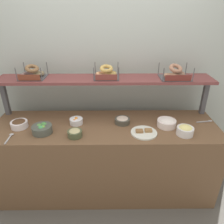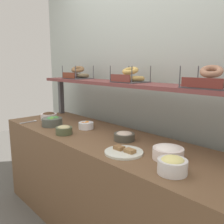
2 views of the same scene
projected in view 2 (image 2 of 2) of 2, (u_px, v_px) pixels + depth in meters
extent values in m
cube|color=#AEB9B1|center=(149.00, 89.00, 2.31)|extent=(3.56, 0.06, 2.40)
cube|color=brown|center=(105.00, 184.00, 2.09)|extent=(2.36, 0.70, 0.85)
cube|color=#4C4C51|center=(61.00, 97.00, 2.96)|extent=(0.05, 0.05, 0.40)
cube|color=brown|center=(128.00, 84.00, 2.11)|extent=(2.32, 0.32, 0.03)
cylinder|color=white|center=(168.00, 153.00, 1.52)|extent=(0.19, 0.19, 0.07)
ellipsoid|color=white|center=(168.00, 149.00, 1.52)|extent=(0.15, 0.15, 0.05)
cylinder|color=#4A5337|center=(64.00, 131.00, 2.07)|extent=(0.14, 0.14, 0.06)
ellipsoid|color=tan|center=(64.00, 128.00, 2.07)|extent=(0.11, 0.11, 0.04)
cylinder|color=#4D534B|center=(52.00, 122.00, 2.36)|extent=(0.20, 0.20, 0.08)
sphere|color=#4A8E46|center=(56.00, 119.00, 2.37)|extent=(0.06, 0.06, 0.06)
sphere|color=#6CAE41|center=(52.00, 120.00, 2.33)|extent=(0.05, 0.05, 0.05)
sphere|color=#63A451|center=(52.00, 118.00, 2.39)|extent=(0.05, 0.05, 0.05)
sphere|color=#4AA65B|center=(50.00, 120.00, 2.34)|extent=(0.05, 0.05, 0.05)
cylinder|color=white|center=(49.00, 117.00, 2.62)|extent=(0.17, 0.17, 0.07)
ellipsoid|color=#4E3420|center=(49.00, 114.00, 2.62)|extent=(0.13, 0.13, 0.05)
cylinder|color=#48463C|center=(124.00, 137.00, 1.90)|extent=(0.16, 0.16, 0.06)
ellipsoid|color=beige|center=(124.00, 134.00, 1.90)|extent=(0.13, 0.13, 0.04)
cylinder|color=white|center=(86.00, 126.00, 2.25)|extent=(0.14, 0.14, 0.06)
sphere|color=#E98D44|center=(83.00, 123.00, 2.24)|extent=(0.03, 0.03, 0.03)
sphere|color=orange|center=(87.00, 123.00, 2.26)|extent=(0.04, 0.04, 0.04)
sphere|color=orange|center=(86.00, 123.00, 2.25)|extent=(0.03, 0.03, 0.03)
cylinder|color=white|center=(172.00, 167.00, 1.32)|extent=(0.16, 0.16, 0.08)
ellipsoid|color=#EDE187|center=(173.00, 161.00, 1.31)|extent=(0.13, 0.13, 0.05)
cylinder|color=white|center=(124.00, 152.00, 1.62)|extent=(0.26, 0.26, 0.01)
cube|color=olive|center=(119.00, 148.00, 1.65)|extent=(0.07, 0.05, 0.02)
cube|color=olive|center=(130.00, 151.00, 1.59)|extent=(0.07, 0.05, 0.02)
cube|color=#B7B7BC|center=(27.00, 122.00, 2.49)|extent=(0.01, 0.14, 0.01)
ellipsoid|color=#B7B7BC|center=(35.00, 121.00, 2.55)|extent=(0.04, 0.03, 0.01)
cube|color=#4C4C51|center=(78.00, 78.00, 2.67)|extent=(0.26, 0.24, 0.01)
cylinder|color=#4C4C51|center=(62.00, 72.00, 2.67)|extent=(0.01, 0.01, 0.14)
cylinder|color=#4C4C51|center=(76.00, 73.00, 2.49)|extent=(0.01, 0.01, 0.14)
cylinder|color=#4C4C51|center=(80.00, 72.00, 2.83)|extent=(0.01, 0.01, 0.14)
cylinder|color=#4C4C51|center=(93.00, 72.00, 2.64)|extent=(0.01, 0.01, 0.14)
cube|color=brown|center=(68.00, 75.00, 2.59)|extent=(0.22, 0.01, 0.06)
torus|color=#785C5B|center=(73.00, 75.00, 2.68)|extent=(0.20, 0.20, 0.06)
torus|color=#7A6B4C|center=(83.00, 76.00, 2.66)|extent=(0.20, 0.20, 0.05)
torus|color=olive|center=(78.00, 69.00, 2.65)|extent=(0.20, 0.20, 0.08)
cube|color=#4C4C51|center=(130.00, 82.00, 2.10)|extent=(0.26, 0.24, 0.01)
cylinder|color=#4C4C51|center=(110.00, 74.00, 2.11)|extent=(0.01, 0.01, 0.14)
cylinder|color=#4C4C51|center=(132.00, 75.00, 1.92)|extent=(0.01, 0.01, 0.14)
cylinder|color=#4C4C51|center=(129.00, 73.00, 2.26)|extent=(0.01, 0.01, 0.14)
cylinder|color=#4C4C51|center=(150.00, 74.00, 2.07)|extent=(0.01, 0.01, 0.14)
cube|color=brown|center=(120.00, 78.00, 2.02)|extent=(0.22, 0.01, 0.06)
torus|color=tan|center=(124.00, 78.00, 2.11)|extent=(0.15, 0.15, 0.06)
torus|color=tan|center=(136.00, 79.00, 2.09)|extent=(0.20, 0.20, 0.05)
torus|color=tan|center=(130.00, 71.00, 2.08)|extent=(0.16, 0.16, 0.08)
cube|color=#4C4C51|center=(210.00, 88.00, 1.56)|extent=(0.31, 0.24, 0.01)
cylinder|color=#4C4C51|center=(180.00, 77.00, 1.58)|extent=(0.01, 0.01, 0.14)
cylinder|color=#4C4C51|center=(198.00, 76.00, 1.73)|extent=(0.01, 0.01, 0.14)
cube|color=maroon|center=(201.00, 83.00, 1.47)|extent=(0.27, 0.01, 0.06)
torus|color=#A87B5B|center=(200.00, 82.00, 1.57)|extent=(0.15, 0.15, 0.06)
torus|color=#98715B|center=(220.00, 83.00, 1.54)|extent=(0.18, 0.18, 0.05)
torus|color=#A8755B|center=(211.00, 71.00, 1.54)|extent=(0.18, 0.18, 0.09)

